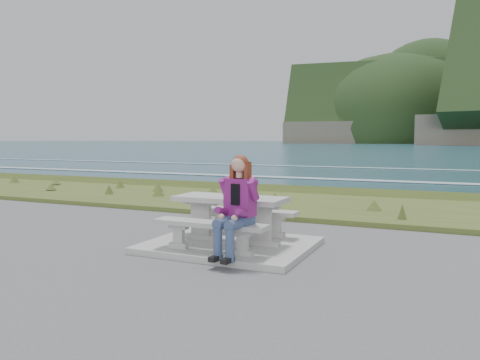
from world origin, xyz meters
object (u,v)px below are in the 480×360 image
(bench_landward, at_px, (210,228))
(seated_woman, at_px, (234,220))
(bench_seaward, at_px, (247,215))
(picnic_table, at_px, (230,207))

(bench_landward, distance_m, seated_woman, 0.52)
(bench_landward, relative_size, seated_woman, 1.24)
(bench_seaward, bearing_deg, seated_woman, -73.07)
(seated_woman, bearing_deg, bench_seaward, 114.68)
(bench_landward, relative_size, bench_seaward, 1.00)
(bench_landward, xyz_separation_m, bench_seaward, (0.00, 1.40, 0.00))
(picnic_table, bearing_deg, bench_landward, -90.00)
(picnic_table, relative_size, bench_landward, 1.00)
(bench_seaward, xyz_separation_m, seated_woman, (0.47, -1.54, 0.18))
(picnic_table, relative_size, bench_seaward, 1.00)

